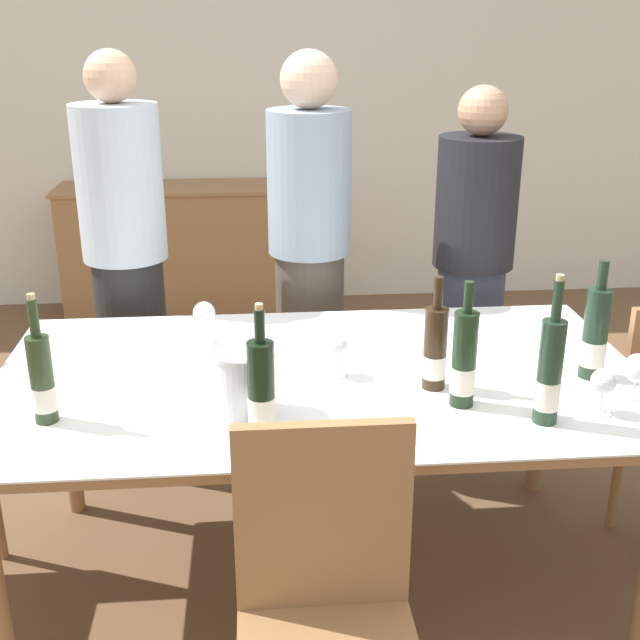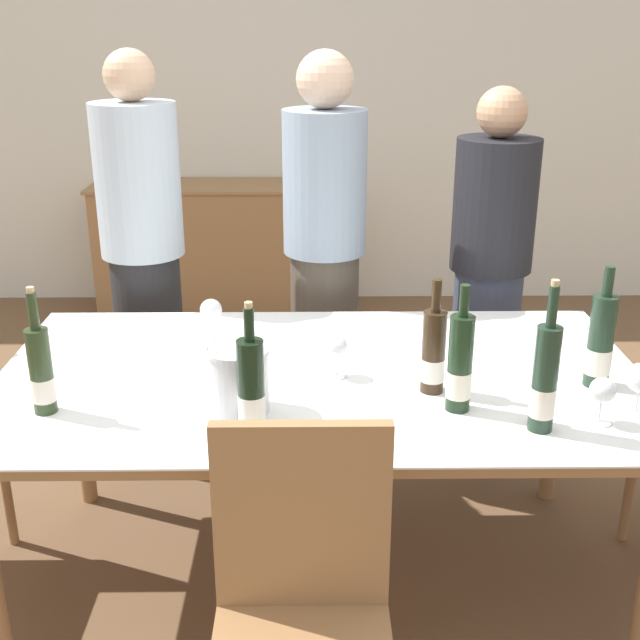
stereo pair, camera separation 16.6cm
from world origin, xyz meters
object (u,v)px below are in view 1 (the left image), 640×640
Objects in this scene: sideboard_cabinet at (186,250)px; wine_bottle_0 at (464,362)px; ice_bucket at (245,380)px; wine_bottle_3 at (261,391)px; wine_bottle_5 at (42,380)px; dining_table at (320,391)px; wine_bottle_1 at (595,336)px; wine_bottle_4 at (549,374)px; wine_glass_2 at (638,369)px; wine_glass_0 at (603,383)px; wine_bottle_2 at (435,350)px; chair_near_front at (327,603)px; person_guest_right at (471,279)px; person_host at (128,272)px; person_guest_left at (310,267)px; wine_glass_3 at (336,349)px; wine_glass_1 at (204,315)px.

sideboard_cabinet is 3.14m from wine_bottle_0.
ice_bucket is 0.14m from wine_bottle_3.
dining_table is at bearing 17.58° from wine_bottle_5.
wine_bottle_1 is (1.07, 0.16, 0.03)m from ice_bucket.
dining_table is at bearing 173.93° from wine_bottle_1.
wine_bottle_4 is (1.22, -3.06, 0.49)m from sideboard_cabinet.
wine_glass_0 is at bearing -155.63° from wine_glass_2.
wine_bottle_2 reaches higher than ice_bucket.
wine_bottle_3 is 0.39× the size of chair_near_front.
wine_bottle_4 is 0.27× the size of person_guest_right.
person_host is at bearing -179.49° from person_guest_right.
wine_bottle_5 is at bearing -174.41° from wine_bottle_1.
person_guest_right reaches higher than wine_glass_0.
person_guest_right reaches higher than chair_near_front.
wine_bottle_2 is at bearing -42.69° from person_host.
wine_bottle_1 is 1.23m from person_guest_left.
wine_bottle_4 reaches higher than wine_glass_3.
person_guest_right reaches higher than wine_bottle_2.
wine_bottle_1 is 1.07× the size of wine_bottle_2.
wine_glass_3 is 0.14× the size of chair_near_front.
wine_glass_3 is (-0.84, 0.26, -0.01)m from wine_glass_2.
wine_glass_1 is (-0.14, 0.53, 0.00)m from ice_bucket.
wine_bottle_0 is 1.14m from person_guest_right.
dining_table is at bearing 162.15° from wine_glass_3.
wine_bottle_4 is (0.78, 0.01, 0.02)m from wine_bottle_3.
wine_glass_3 is at bearing 39.44° from ice_bucket.
person_guest_right reaches higher than wine_bottle_4.
wine_bottle_1 is 1.01× the size of wine_bottle_5.
wine_glass_1 is (0.26, -2.40, 0.45)m from sideboard_cabinet.
person_host is at bearing 113.22° from wine_bottle_3.
wine_glass_1 is at bearing 156.08° from wine_glass_2.
wine_bottle_4 is 2.84× the size of wine_glass_2.
wine_bottle_2 reaches higher than dining_table.
dining_table is 1.10m from person_guest_right.
wine_glass_1 is at bearing -83.84° from sideboard_cabinet.
sideboard_cabinet is at bearing 103.16° from dining_table.
person_host is (-1.54, 0.92, -0.04)m from wine_bottle_1.
sideboard_cabinet is 8.03× the size of ice_bucket.
person_guest_left is at bearing 0.52° from person_host.
wine_bottle_1 reaches higher than wine_glass_0.
wine_glass_2 is 0.09× the size of person_host.
dining_table is at bearing 159.37° from wine_bottle_2.
wine_bottle_3 reaches higher than wine_glass_0.
dining_table is 13.64× the size of wine_glass_1.
wine_bottle_2 is at bearing -71.16° from sideboard_cabinet.
wine_bottle_0 is 1.00× the size of wine_bottle_5.
sideboard_cabinet is 0.91× the size of person_guest_left.
sideboard_cabinet is 2.31m from person_guest_right.
wine_glass_0 is 0.90× the size of wine_glass_1.
person_guest_left reaches higher than wine_bottle_1.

